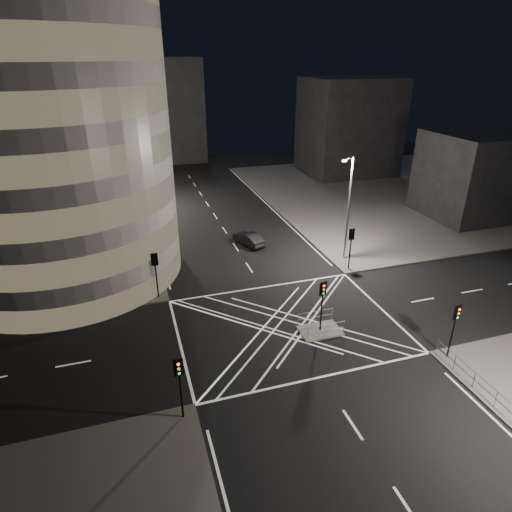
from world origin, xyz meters
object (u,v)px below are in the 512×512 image
object	(u,v)px
central_island	(320,331)
street_lamp_left_far	(130,169)
traffic_signal_fl	(155,267)
sedan	(249,239)
traffic_signal_fr	(351,241)
street_lamp_left_near	(139,216)
street_lamp_right_far	(348,206)
traffic_signal_nl	(179,378)
traffic_signal_nr	(455,322)
traffic_signal_island	(322,297)

from	to	relation	value
central_island	street_lamp_left_far	xyz separation A→B (m)	(-11.44, 31.50, 5.47)
traffic_signal_fl	street_lamp_left_far	world-z (taller)	street_lamp_left_far
traffic_signal_fl	sedan	world-z (taller)	traffic_signal_fl
traffic_signal_fr	sedan	distance (m)	11.37
traffic_signal_fr	street_lamp_left_near	world-z (taller)	street_lamp_left_near
traffic_signal_fr	street_lamp_right_far	xyz separation A→B (m)	(0.64, 2.20, 2.63)
traffic_signal_fl	street_lamp_right_far	xyz separation A→B (m)	(18.24, 2.20, 2.63)
central_island	traffic_signal_fr	bearing A→B (deg)	50.67
traffic_signal_fl	traffic_signal_nl	size ratio (longest dim) A/B	1.00
traffic_signal_nl	traffic_signal_nr	size ratio (longest dim) A/B	1.00
street_lamp_left_near	sedan	bearing A→B (deg)	16.46
street_lamp_left_near	street_lamp_right_far	distance (m)	19.11
traffic_signal_island	street_lamp_left_far	size ratio (longest dim) A/B	0.40
traffic_signal_nl	street_lamp_left_near	size ratio (longest dim) A/B	0.40
central_island	traffic_signal_fr	distance (m)	11.10
central_island	traffic_signal_island	size ratio (longest dim) A/B	0.75
traffic_signal_nr	street_lamp_left_near	distance (m)	26.32
street_lamp_left_far	street_lamp_right_far	distance (m)	28.23
central_island	traffic_signal_nr	xyz separation A→B (m)	(6.80, -5.30, 2.84)
traffic_signal_fr	traffic_signal_island	xyz separation A→B (m)	(-6.80, -8.30, 0.00)
street_lamp_left_near	traffic_signal_nl	bearing A→B (deg)	-88.06
traffic_signal_nr	street_lamp_right_far	bearing A→B (deg)	87.70
central_island	street_lamp_right_far	world-z (taller)	street_lamp_right_far
traffic_signal_island	street_lamp_right_far	bearing A→B (deg)	54.70
traffic_signal_nl	traffic_signal_nr	world-z (taller)	same
traffic_signal_island	street_lamp_left_far	bearing A→B (deg)	109.95
traffic_signal_nl	street_lamp_left_far	world-z (taller)	street_lamp_left_far
street_lamp_left_far	sedan	size ratio (longest dim) A/B	2.44
central_island	traffic_signal_fl	bearing A→B (deg)	142.46
traffic_signal_fl	traffic_signal_island	world-z (taller)	same
street_lamp_left_far	sedan	bearing A→B (deg)	-53.48
traffic_signal_fr	street_lamp_left_far	bearing A→B (deg)	128.17
traffic_signal_nr	central_island	bearing A→B (deg)	142.07
traffic_signal_fl	sedan	distance (m)	13.50
traffic_signal_fl	street_lamp_left_near	bearing A→B (deg)	96.97
traffic_signal_fl	traffic_signal_nl	world-z (taller)	same
street_lamp_right_far	street_lamp_left_far	bearing A→B (deg)	131.94
traffic_signal_fl	traffic_signal_nr	bearing A→B (deg)	-37.69
traffic_signal_nl	traffic_signal_fr	distance (m)	22.24
traffic_signal_nr	sedan	distance (m)	23.32
central_island	street_lamp_right_far	distance (m)	13.98
traffic_signal_nl	traffic_signal_island	size ratio (longest dim) A/B	1.00
traffic_signal_fl	traffic_signal_nl	distance (m)	13.60
street_lamp_left_near	street_lamp_left_far	distance (m)	18.00
central_island	street_lamp_left_far	distance (m)	33.95
central_island	traffic_signal_nl	size ratio (longest dim) A/B	0.75
street_lamp_left_far	street_lamp_right_far	bearing A→B (deg)	-48.06
street_lamp_left_near	street_lamp_left_far	xyz separation A→B (m)	(0.00, 18.00, 0.00)
traffic_signal_fr	traffic_signal_island	size ratio (longest dim) A/B	1.00
traffic_signal_island	street_lamp_right_far	distance (m)	13.13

